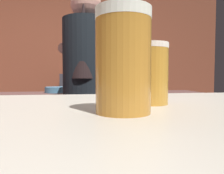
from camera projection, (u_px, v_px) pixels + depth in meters
wall_back at (69, 59)px, 3.55m from camera, size 5.20×0.10×2.70m
prep_counter at (97, 141)px, 2.06m from camera, size 2.10×0.60×0.91m
back_shelf at (86, 109)px, 3.36m from camera, size 0.76×0.36×1.11m
bartender at (86, 88)px, 1.56m from camera, size 0.47×0.54×1.70m
knife_block at (148, 82)px, 2.08m from camera, size 0.10×0.08×0.28m
mixing_bowl at (56, 90)px, 2.09m from camera, size 0.21×0.21×0.06m
chefs_knife at (116, 93)px, 2.01m from camera, size 0.24×0.12×0.01m
pint_glass_near at (123, 61)px, 0.32m from camera, size 0.08×0.08×0.16m
pint_glass_far at (150, 74)px, 0.43m from camera, size 0.07×0.07×0.12m
bottle_hot_sauce at (88, 68)px, 3.31m from camera, size 0.06×0.06×0.23m
bottle_vinegar at (74, 69)px, 3.31m from camera, size 0.06×0.06×0.21m
bottle_olive_oil at (94, 69)px, 3.32m from camera, size 0.05×0.05×0.18m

